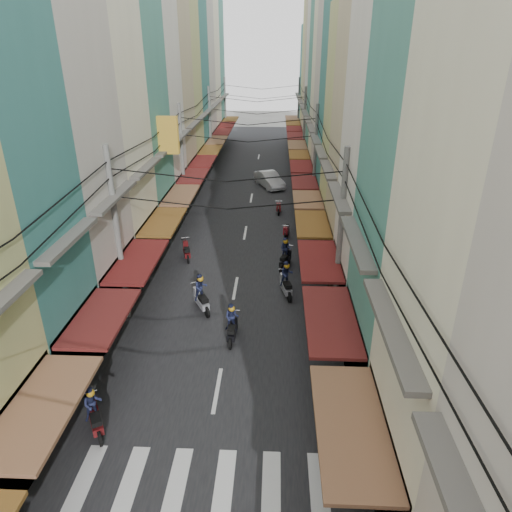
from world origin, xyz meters
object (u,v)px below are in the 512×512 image
(white_car, at_px, (269,187))
(traffic_sign, at_px, (364,315))
(bicycle, at_px, (393,334))
(market_umbrella, at_px, (422,370))

(white_car, distance_m, traffic_sign, 26.15)
(bicycle, distance_m, market_umbrella, 5.47)
(white_car, bearing_deg, traffic_sign, -105.04)
(white_car, xyz_separation_m, traffic_sign, (4.10, -25.72, 2.35))
(traffic_sign, bearing_deg, market_umbrella, -62.40)
(market_umbrella, bearing_deg, traffic_sign, 117.60)
(traffic_sign, bearing_deg, bicycle, 49.60)
(white_car, relative_size, bicycle, 3.35)
(bicycle, distance_m, traffic_sign, 3.79)
(market_umbrella, relative_size, traffic_sign, 0.72)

